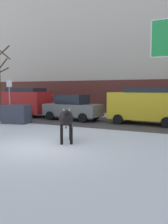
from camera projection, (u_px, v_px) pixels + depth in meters
name	position (u px, v px, depth m)	size (l,w,h in m)	color
ground_plane	(40.00, 147.00, 9.59)	(120.00, 120.00, 0.00)	white
road_strip	(114.00, 123.00, 16.65)	(60.00, 5.60, 0.01)	#423F3F
building_facade	(143.00, 42.00, 22.65)	(44.00, 6.10, 13.00)	beige
cow_black	(66.00, 119.00, 10.42)	(1.36, 1.82, 1.54)	black
car_red_van	(23.00, 101.00, 20.61)	(4.69, 2.29, 2.32)	red
car_grey_sedan	(73.00, 108.00, 18.02)	(4.28, 2.14, 1.84)	slate
car_yellow_van	(146.00, 105.00, 15.79)	(4.69, 2.29, 2.32)	gold
pedestrian_near_billboard	(111.00, 106.00, 20.09)	(0.36, 0.24, 1.73)	#282833
pedestrian_by_cars	(52.00, 104.00, 22.72)	(0.36, 0.24, 1.73)	#282833
bare_tree_far_back	(0.00, 80.00, 17.43)	(1.54, 1.55, 5.30)	#4C3828
dumpster	(16.00, 114.00, 16.37)	(1.70, 1.10, 1.20)	#383D4C
street_sign	(10.00, 98.00, 16.45)	(0.44, 0.08, 2.82)	gray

